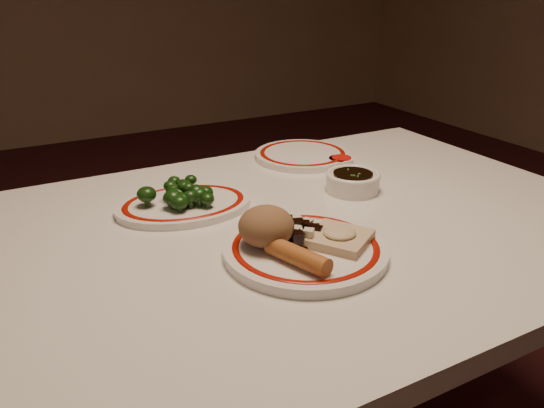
{
  "coord_description": "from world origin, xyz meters",
  "views": [
    {
      "loc": [
        -0.54,
        -0.8,
        1.19
      ],
      "look_at": [
        -0.11,
        -0.0,
        0.8
      ],
      "focal_mm": 35.0,
      "sensor_mm": 36.0,
      "label": 1
    }
  ],
  "objects": [
    {
      "name": "main_plate",
      "position": [
        -0.11,
        -0.12,
        0.76
      ],
      "size": [
        0.29,
        0.29,
        0.02
      ],
      "color": "white",
      "rests_on": "dining_table"
    },
    {
      "name": "soy_bowl",
      "position": [
        0.14,
        0.08,
        0.77
      ],
      "size": [
        0.12,
        0.12,
        0.04
      ],
      "color": "white",
      "rests_on": "dining_table"
    },
    {
      "name": "dining_table",
      "position": [
        0.0,
        0.0,
        0.66
      ],
      "size": [
        1.2,
        0.9,
        0.75
      ],
      "color": "white",
      "rests_on": "ground"
    },
    {
      "name": "fried_wonton",
      "position": [
        -0.05,
        -0.14,
        0.78
      ],
      "size": [
        0.14,
        0.14,
        0.03
      ],
      "color": "#CCB890",
      "rests_on": "main_plate"
    },
    {
      "name": "stirfry_heap",
      "position": [
        -0.1,
        -0.09,
        0.78
      ],
      "size": [
        0.1,
        0.1,
        0.03
      ],
      "color": "black",
      "rests_on": "main_plate"
    },
    {
      "name": "spring_roll",
      "position": [
        -0.15,
        -0.17,
        0.78
      ],
      "size": [
        0.07,
        0.12,
        0.03
      ],
      "primitive_type": "cylinder",
      "rotation": [
        1.57,
        0.0,
        0.32
      ],
      "color": "#B5672C",
      "rests_on": "main_plate"
    },
    {
      "name": "sweet_sour_dish",
      "position": [
        0.23,
        0.24,
        0.76
      ],
      "size": [
        0.06,
        0.06,
        0.02
      ],
      "color": "white",
      "rests_on": "dining_table"
    },
    {
      "name": "mustard_dish",
      "position": [
        0.18,
        0.11,
        0.76
      ],
      "size": [
        0.06,
        0.06,
        0.02
      ],
      "color": "white",
      "rests_on": "dining_table"
    },
    {
      "name": "broccoli_plate",
      "position": [
        -0.22,
        0.16,
        0.76
      ],
      "size": [
        0.3,
        0.27,
        0.02
      ],
      "color": "white",
      "rests_on": "dining_table"
    },
    {
      "name": "far_plate",
      "position": [
        0.17,
        0.33,
        0.76
      ],
      "size": [
        0.31,
        0.31,
        0.02
      ],
      "color": "white",
      "rests_on": "dining_table"
    },
    {
      "name": "rice_mound",
      "position": [
        -0.16,
        -0.09,
        0.8
      ],
      "size": [
        0.1,
        0.1,
        0.07
      ],
      "primitive_type": "ellipsoid",
      "color": "#86603F",
      "rests_on": "main_plate"
    },
    {
      "name": "broccoli_pile",
      "position": [
        -0.23,
        0.15,
        0.79
      ],
      "size": [
        0.15,
        0.11,
        0.05
      ],
      "color": "#23471C",
      "rests_on": "broccoli_plate"
    }
  ]
}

